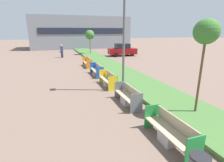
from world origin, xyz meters
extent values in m
cube|color=#426B33|center=(3.20, 12.00, 0.09)|extent=(2.80, 120.00, 0.18)
cube|color=gray|center=(4.00, 43.77, 3.33)|extent=(20.83, 8.54, 6.65)
cube|color=#1E2333|center=(4.00, 39.45, 3.66)|extent=(17.50, 0.08, 1.20)
cube|color=#ADA8A0|center=(0.90, 7.00, 0.21)|extent=(0.52, 0.60, 0.42)
cube|color=tan|center=(0.90, 7.00, 0.44)|extent=(0.58, 2.17, 0.05)
cube|color=tan|center=(1.17, 7.00, 0.70)|extent=(0.14, 2.08, 0.48)
cube|color=#238C3D|center=(0.90, 5.90, 0.47)|extent=(0.62, 0.04, 0.94)
cube|color=#238C3D|center=(0.90, 8.11, 0.47)|extent=(0.62, 0.04, 0.94)
cube|color=#ADA8A0|center=(0.90, 10.46, 0.21)|extent=(0.52, 0.60, 0.42)
cube|color=tan|center=(0.90, 10.46, 0.44)|extent=(0.58, 2.05, 0.05)
cube|color=tan|center=(1.17, 10.46, 0.70)|extent=(0.14, 1.97, 0.48)
cube|color=slate|center=(0.90, 9.42, 0.47)|extent=(0.62, 0.04, 0.94)
cube|color=slate|center=(0.90, 11.51, 0.47)|extent=(0.62, 0.04, 0.94)
cube|color=#ADA8A0|center=(0.90, 13.76, 0.21)|extent=(0.52, 0.60, 0.42)
cube|color=tan|center=(0.90, 13.76, 0.44)|extent=(0.58, 2.10, 0.05)
cube|color=tan|center=(1.17, 13.76, 0.70)|extent=(0.14, 2.01, 0.48)
cube|color=yellow|center=(0.90, 12.70, 0.47)|extent=(0.62, 0.04, 0.94)
cube|color=yellow|center=(0.90, 14.83, 0.47)|extent=(0.62, 0.04, 0.94)
cube|color=#ADA8A0|center=(0.90, 16.96, 0.21)|extent=(0.52, 0.60, 0.42)
cube|color=tan|center=(0.90, 16.96, 0.44)|extent=(0.58, 2.25, 0.05)
cube|color=tan|center=(1.17, 16.96, 0.70)|extent=(0.14, 2.16, 0.48)
cube|color=blue|center=(0.90, 15.81, 0.47)|extent=(0.62, 0.04, 0.94)
cube|color=blue|center=(0.90, 18.10, 0.47)|extent=(0.62, 0.04, 0.94)
cube|color=#ADA8A0|center=(0.90, 20.89, 0.21)|extent=(0.52, 0.60, 0.42)
cube|color=tan|center=(0.90, 20.89, 0.44)|extent=(0.58, 2.16, 0.05)
cube|color=tan|center=(1.17, 20.89, 0.70)|extent=(0.14, 2.07, 0.48)
cube|color=orange|center=(0.90, 19.80, 0.47)|extent=(0.62, 0.04, 0.94)
cube|color=orange|center=(0.90, 21.99, 0.47)|extent=(0.62, 0.04, 0.94)
cylinder|color=black|center=(0.49, 5.34, 0.83)|extent=(0.48, 0.48, 0.05)
cylinder|color=#56595B|center=(1.55, 12.61, 3.68)|extent=(0.14, 0.14, 7.36)
cylinder|color=brown|center=(3.33, 8.38, 1.68)|extent=(0.10, 0.10, 3.36)
sphere|color=#38702D|center=(3.33, 8.38, 3.65)|extent=(1.02, 1.02, 1.02)
cylinder|color=brown|center=(3.33, 30.67, 1.35)|extent=(0.10, 0.10, 2.71)
sphere|color=#38702D|center=(3.33, 30.67, 3.10)|extent=(1.45, 1.45, 1.45)
cube|color=#232633|center=(-1.20, 28.63, 0.44)|extent=(0.30, 0.22, 0.87)
cube|color=navy|center=(-1.20, 28.63, 1.22)|extent=(0.38, 0.24, 0.70)
sphere|color=tan|center=(-1.20, 28.63, 1.69)|extent=(0.24, 0.24, 0.24)
cube|color=#236051|center=(-1.48, 28.63, 0.83)|extent=(0.12, 0.20, 0.18)
cube|color=maroon|center=(7.60, 27.51, 0.72)|extent=(4.35, 2.15, 0.84)
cube|color=black|center=(7.60, 27.51, 1.50)|extent=(2.24, 1.74, 0.72)
cylinder|color=black|center=(8.86, 26.61, 0.30)|extent=(0.60, 0.20, 0.60)
cylinder|color=black|center=(8.86, 28.41, 0.30)|extent=(0.60, 0.20, 0.60)
cylinder|color=black|center=(6.34, 26.61, 0.30)|extent=(0.60, 0.20, 0.60)
cylinder|color=black|center=(6.34, 28.41, 0.30)|extent=(0.60, 0.20, 0.60)
camera|label=1|loc=(-2.58, 2.78, 3.66)|focal=28.00mm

